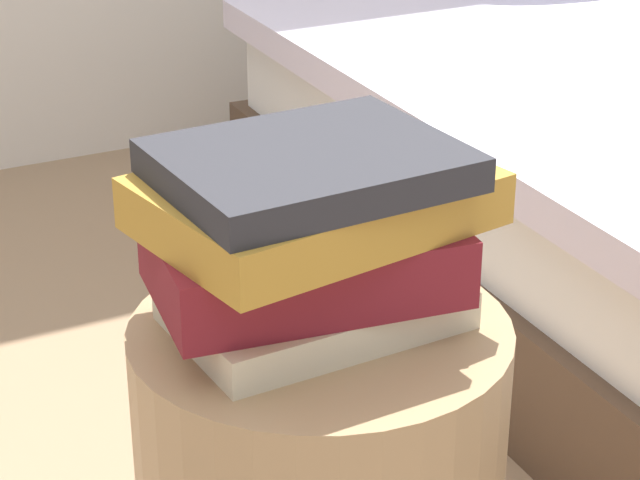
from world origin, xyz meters
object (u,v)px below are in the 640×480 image
at_px(book_cream, 314,306).
at_px(book_maroon, 304,259).
at_px(book_charcoal, 311,167).
at_px(book_ochre, 319,200).

relative_size(book_cream, book_maroon, 0.94).
xyz_separation_m(book_cream, book_charcoal, (-0.01, -0.01, 0.14)).
height_order(book_ochre, book_charcoal, book_charcoal).
distance_m(book_maroon, book_ochre, 0.06).
relative_size(book_ochre, book_charcoal, 1.17).
distance_m(book_ochre, book_charcoal, 0.04).
bearing_deg(book_charcoal, book_maroon, 85.52).
height_order(book_maroon, book_charcoal, book_charcoal).
relative_size(book_cream, book_charcoal, 1.02).
distance_m(book_cream, book_charcoal, 0.14).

